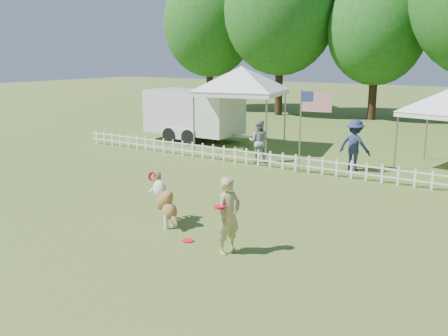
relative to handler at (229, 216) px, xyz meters
name	(u,v)px	position (x,y,z in m)	size (l,w,h in m)	color
ground	(191,234)	(-1.33, 0.44, -0.79)	(120.00, 120.00, 0.00)	#42611E
picket_fence	(316,165)	(-1.33, 7.44, -0.49)	(22.00, 0.08, 0.60)	white
handler	(229,216)	(0.00, 0.00, 0.00)	(0.58, 0.38, 1.59)	tan
dog	(165,201)	(-2.18, 0.58, -0.19)	(1.17, 0.39, 1.21)	brown
frisbee_on_turf	(188,241)	(-1.09, 0.03, -0.78)	(0.26, 0.26, 0.02)	red
canopy_tent_left	(241,109)	(-5.85, 9.94, 0.92)	(3.32, 3.32, 3.43)	white
canopy_tent_right	(448,130)	(2.20, 10.56, 0.61)	(2.72, 2.72, 2.81)	white
cargo_trailer	(194,115)	(-8.84, 10.55, 0.41)	(5.50, 2.42, 2.42)	silver
flag_pole	(300,132)	(-1.89, 7.31, 0.63)	(1.09, 0.11, 2.84)	gray
spectator_a	(259,141)	(-3.89, 8.02, 0.01)	(0.78, 0.61, 1.60)	#939398
spectator_b	(355,145)	(-0.45, 8.73, 0.10)	(1.15, 0.66, 1.79)	#252D50
tree_far_left	(209,33)	(-16.33, 22.44, 4.71)	(6.60, 6.60, 11.00)	#1C4D16
tree_left	(280,23)	(-10.33, 21.94, 5.21)	(7.40, 7.40, 12.00)	#1C4D16
tree_center_left	(376,39)	(-4.33, 22.94, 4.11)	(6.00, 6.00, 9.80)	#1C4D16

